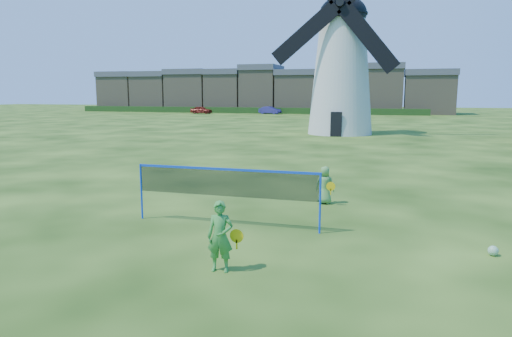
{
  "coord_description": "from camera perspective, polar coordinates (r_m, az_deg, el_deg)",
  "views": [
    {
      "loc": [
        3.68,
        -11.3,
        3.5
      ],
      "look_at": [
        0.2,
        0.5,
        1.5
      ],
      "focal_mm": 32.86,
      "sensor_mm": 36.0,
      "label": 1
    }
  ],
  "objects": [
    {
      "name": "player_girl",
      "position": [
        9.3,
        -4.37,
        -8.26
      ],
      "size": [
        0.7,
        0.4,
        1.42
      ],
      "rotation": [
        0.0,
        0.0,
        0.11
      ],
      "color": "green",
      "rests_on": "ground"
    },
    {
      "name": "terraced_houses",
      "position": [
        86.49,
        0.81,
        9.47
      ],
      "size": [
        65.22,
        8.4,
        8.39
      ],
      "color": "#8B795D",
      "rests_on": "ground"
    },
    {
      "name": "badminton_net",
      "position": [
        12.32,
        -3.73,
        -1.83
      ],
      "size": [
        5.05,
        0.05,
        1.55
      ],
      "color": "blue",
      "rests_on": "ground"
    },
    {
      "name": "hedge",
      "position": [
        81.51,
        -1.98,
        7.1
      ],
      "size": [
        62.0,
        0.8,
        1.0
      ],
      "primitive_type": "cube",
      "color": "#193814",
      "rests_on": "ground"
    },
    {
      "name": "windmill",
      "position": [
        40.81,
        10.36,
        12.16
      ],
      "size": [
        11.07,
        5.41,
        15.98
      ],
      "color": "silver",
      "rests_on": "ground"
    },
    {
      "name": "car_left",
      "position": [
        80.0,
        -6.67,
        7.1
      ],
      "size": [
        3.72,
        1.6,
        1.25
      ],
      "primitive_type": "imported",
      "rotation": [
        0.0,
        0.0,
        1.54
      ],
      "color": "maroon",
      "rests_on": "ground"
    },
    {
      "name": "ground",
      "position": [
        12.39,
        -1.55,
        -7.18
      ],
      "size": [
        220.0,
        220.0,
        0.0
      ],
      "primitive_type": "plane",
      "color": "black",
      "rests_on": "ground"
    },
    {
      "name": "car_right",
      "position": [
        78.21,
        1.71,
        7.1
      ],
      "size": [
        3.93,
        2.15,
        1.23
      ],
      "primitive_type": "imported",
      "rotation": [
        0.0,
        0.0,
        1.33
      ],
      "color": "navy",
      "rests_on": "ground"
    },
    {
      "name": "play_ball",
      "position": [
        11.51,
        26.91,
        -8.92
      ],
      "size": [
        0.22,
        0.22,
        0.22
      ],
      "primitive_type": "sphere",
      "color": "green",
      "rests_on": "ground"
    },
    {
      "name": "player_boy",
      "position": [
        15.0,
        8.38,
        -2.01
      ],
      "size": [
        0.66,
        0.43,
        1.2
      ],
      "rotation": [
        0.0,
        0.0,
        3.11
      ],
      "color": "#5FA04D",
      "rests_on": "ground"
    }
  ]
}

